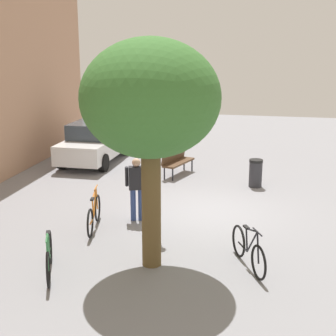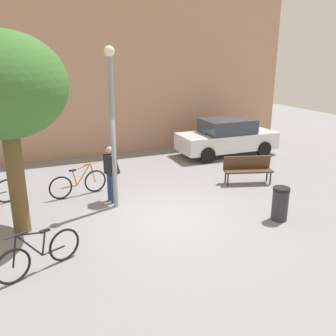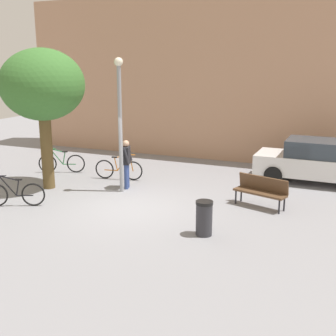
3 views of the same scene
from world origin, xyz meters
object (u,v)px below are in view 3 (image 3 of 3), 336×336
Objects in this scene: lamppost at (120,115)px; person_by_lamppost at (127,161)px; trash_bin at (204,218)px; plaza_tree at (42,86)px; bicycle_green at (61,163)px; parked_car_white at (316,161)px; park_bench at (261,189)px; bicycle_black at (14,194)px; bicycle_orange at (119,169)px.

person_by_lamppost is at bearing 92.41° from lamppost.
plaza_tree is at bearing 163.01° from trash_bin.
bicycle_green is 1.89× the size of trash_bin.
plaza_tree is (-2.51, -0.60, 0.89)m from lamppost.
lamppost is at bearing 146.01° from trash_bin.
parked_car_white is at bearing 31.91° from lamppost.
trash_bin is (6.23, -1.90, -3.01)m from plaza_tree.
trash_bin is (-0.88, -2.74, -0.10)m from park_bench.
plaza_tree is at bearing 97.97° from bicycle_black.
bicycle_black is 4.13m from bicycle_orange.
lamppost is 4.06m from bicycle_black.
person_by_lamppost is 1.33m from bicycle_orange.
parked_car_white is (5.89, 3.26, -0.19)m from person_by_lamppost.
bicycle_green is (-3.38, 1.31, -2.18)m from lamppost.
bicycle_black is at bearing -142.38° from parked_car_white.
park_bench is at bearing -7.62° from bicycle_green.
person_by_lamppost is (-0.02, 0.40, -1.60)m from lamppost.
park_bench is 1.87× the size of trash_bin.
lamppost is 2.62× the size of park_bench.
plaza_tree reaches higher than lamppost.
parked_car_white is at bearing 28.94° from person_by_lamppost.
trash_bin is at bearing -33.99° from lamppost.
bicycle_green is at bearing 106.31° from bicycle_black.
bicycle_green is at bearing 158.82° from lamppost.
bicycle_orange is at bearing -160.52° from parked_car_white.
lamppost is 7.15m from parked_car_white.
plaza_tree is 7.17m from trash_bin.
plaza_tree reaches higher than bicycle_black.
plaza_tree is 9.78m from parked_car_white.
park_bench reaches higher than trash_bin.
lamppost is at bearing 13.43° from plaza_tree.
parked_car_white is (6.69, 2.37, 0.39)m from bicycle_orange.
park_bench is 8.04m from bicycle_green.
bicycle_black is at bearing -130.79° from lamppost.
parked_car_white is at bearing 69.49° from park_bench.
bicycle_green is at bearing 172.38° from park_bench.
person_by_lamppost is 3.67m from plaza_tree.
lamppost is 2.59× the size of bicycle_green.
lamppost is 4.23m from bicycle_green.
person_by_lamppost is at bearing 53.43° from bicycle_black.
parked_car_white is at bearing 70.66° from trash_bin.
bicycle_green is (-1.14, 3.90, 0.00)m from bicycle_black.
person_by_lamppost is at bearing -47.95° from bicycle_orange.
bicycle_orange is at bearing 132.05° from person_by_lamppost.
park_bench is 7.40m from bicycle_black.
plaza_tree reaches higher than park_bench.
bicycle_black and bicycle_orange have the same top height.
bicycle_black is 0.99× the size of bicycle_green.
lamppost is 5.02m from park_bench.
park_bench is 5.52m from bicycle_orange.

